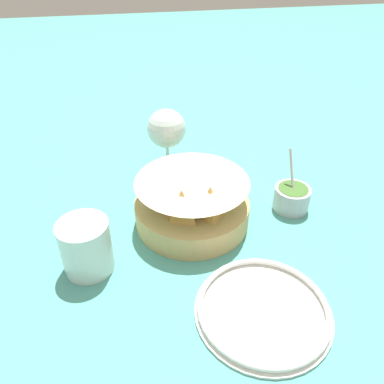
# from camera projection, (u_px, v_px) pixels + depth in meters

# --- Properties ---
(ground_plane) EXTENTS (4.00, 4.00, 0.00)m
(ground_plane) POSITION_uv_depth(u_px,v_px,m) (197.00, 218.00, 0.68)
(ground_plane) COLOR teal
(food_basket) EXTENTS (0.20, 0.20, 0.10)m
(food_basket) POSITION_uv_depth(u_px,v_px,m) (191.00, 204.00, 0.65)
(food_basket) COLOR tan
(food_basket) RESTS_ON ground_plane
(sauce_cup) EXTENTS (0.07, 0.07, 0.11)m
(sauce_cup) POSITION_uv_depth(u_px,v_px,m) (292.00, 197.00, 0.69)
(sauce_cup) COLOR #B7B7BC
(sauce_cup) RESTS_ON ground_plane
(wine_glass) EXTENTS (0.08, 0.08, 0.14)m
(wine_glass) POSITION_uv_depth(u_px,v_px,m) (167.00, 130.00, 0.75)
(wine_glass) COLOR silver
(wine_glass) RESTS_ON ground_plane
(beer_mug) EXTENTS (0.11, 0.08, 0.09)m
(beer_mug) POSITION_uv_depth(u_px,v_px,m) (87.00, 247.00, 0.56)
(beer_mug) COLOR silver
(beer_mug) RESTS_ON ground_plane
(side_plate) EXTENTS (0.19, 0.19, 0.01)m
(side_plate) POSITION_uv_depth(u_px,v_px,m) (263.00, 309.00, 0.51)
(side_plate) COLOR white
(side_plate) RESTS_ON ground_plane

